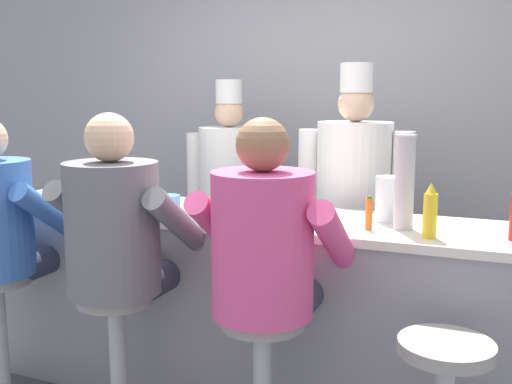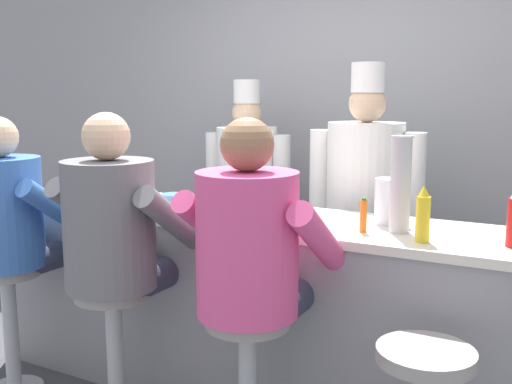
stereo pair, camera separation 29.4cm
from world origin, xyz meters
The scene contains 13 objects.
wall_back centered at (0.00, 1.87, 1.35)m, with size 10.00×0.06×2.70m.
diner_counter centered at (0.00, 0.32, 0.49)m, with size 2.91×0.63×0.97m.
mustard_bottle_yellow centered at (0.97, 0.14, 1.08)m, with size 0.06×0.06×0.24m.
hot_sauce_bottle_orange centered at (0.70, 0.19, 1.05)m, with size 0.03×0.03×0.15m.
water_pitcher_clear centered at (0.75, 0.41, 1.08)m, with size 0.15×0.13×0.21m.
breakfast_plate centered at (-1.07, 0.20, 0.99)m, with size 0.22×0.22×0.04m.
cereal_bowl centered at (-0.44, 0.38, 1.00)m, with size 0.15×0.15×0.05m.
coffee_mug_white centered at (0.13, 0.14, 1.02)m, with size 0.13×0.09×0.09m.
cup_stack_steel centered at (0.84, 0.27, 1.19)m, with size 0.09×0.09×0.42m.
diner_seated_grey centered at (-0.34, -0.22, 0.94)m, with size 0.63×0.62×1.49m.
diner_seated_pink centered at (0.38, -0.22, 0.93)m, with size 0.62×0.62×1.48m.
cook_in_whites_near centered at (-0.50, 1.31, 0.92)m, with size 0.65×0.42×1.67m.
cook_in_whites_far centered at (0.44, 1.02, 0.96)m, with size 0.68×0.44×1.75m.
Camera 1 is at (1.24, -2.40, 1.57)m, focal length 42.00 mm.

